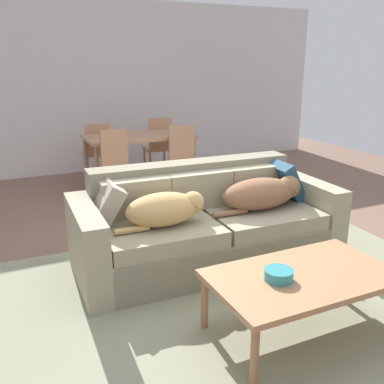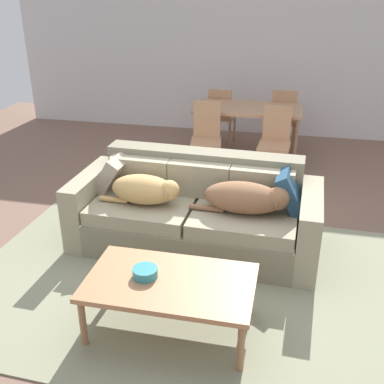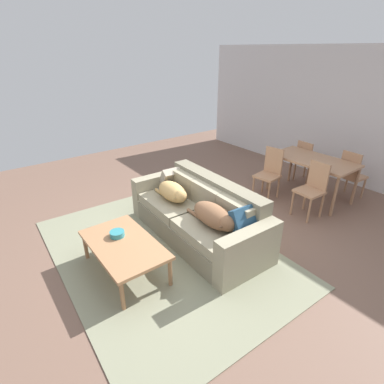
% 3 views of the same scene
% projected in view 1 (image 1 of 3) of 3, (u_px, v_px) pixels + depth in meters
% --- Properties ---
extents(ground_plane, '(10.00, 10.00, 0.00)m').
position_uv_depth(ground_plane, '(220.00, 263.00, 3.95)').
color(ground_plane, '#7B5C4B').
extents(back_partition, '(8.00, 0.12, 2.70)m').
position_uv_depth(back_partition, '(104.00, 87.00, 7.02)').
color(back_partition, silver).
rests_on(back_partition, ground).
extents(area_rug, '(3.79, 2.77, 0.01)m').
position_uv_depth(area_rug, '(243.00, 293.00, 3.44)').
color(area_rug, gray).
rests_on(area_rug, ground).
extents(couch, '(2.38, 1.06, 0.87)m').
position_uv_depth(couch, '(205.00, 226.00, 3.93)').
color(couch, gray).
rests_on(couch, ground).
extents(dog_on_left_cushion, '(0.78, 0.34, 0.28)m').
position_uv_depth(dog_on_left_cushion, '(166.00, 209.00, 3.52)').
color(dog_on_left_cushion, tan).
rests_on(dog_on_left_cushion, couch).
extents(dog_on_right_cushion, '(0.90, 0.36, 0.29)m').
position_uv_depth(dog_on_right_cushion, '(262.00, 193.00, 3.92)').
color(dog_on_right_cushion, '#8A5F41').
rests_on(dog_on_right_cushion, couch).
extents(throw_pillow_by_left_arm, '(0.34, 0.39, 0.39)m').
position_uv_depth(throw_pillow_by_left_arm, '(106.00, 204.00, 3.57)').
color(throw_pillow_by_left_arm, '#ACA08B').
rests_on(throw_pillow_by_left_arm, couch).
extents(throw_pillow_by_right_arm, '(0.30, 0.40, 0.40)m').
position_uv_depth(throw_pillow_by_right_arm, '(285.00, 181.00, 4.23)').
color(throw_pillow_by_right_arm, navy).
rests_on(throw_pillow_by_right_arm, couch).
extents(coffee_table, '(1.23, 0.72, 0.44)m').
position_uv_depth(coffee_table, '(302.00, 280.00, 2.85)').
color(coffee_table, '#B47E54').
rests_on(coffee_table, ground).
extents(bowl_on_coffee_table, '(0.19, 0.19, 0.07)m').
position_uv_depth(bowl_on_coffee_table, '(279.00, 275.00, 2.75)').
color(bowl_on_coffee_table, teal).
rests_on(bowl_on_coffee_table, coffee_table).
extents(dining_table, '(1.49, 0.81, 0.77)m').
position_uv_depth(dining_table, '(139.00, 140.00, 6.10)').
color(dining_table, tan).
rests_on(dining_table, ground).
extents(dining_chair_near_left, '(0.45, 0.45, 0.95)m').
position_uv_depth(dining_chair_near_left, '(118.00, 165.00, 5.42)').
color(dining_chair_near_left, tan).
rests_on(dining_chair_near_left, ground).
extents(dining_chair_near_right, '(0.42, 0.42, 0.94)m').
position_uv_depth(dining_chair_near_right, '(185.00, 158.00, 5.78)').
color(dining_chair_near_right, tan).
rests_on(dining_chair_near_right, ground).
extents(dining_chair_far_left, '(0.44, 0.44, 0.90)m').
position_uv_depth(dining_chair_far_left, '(98.00, 150.00, 6.44)').
color(dining_chair_far_left, tan).
rests_on(dining_chair_far_left, ground).
extents(dining_chair_far_right, '(0.43, 0.43, 0.93)m').
position_uv_depth(dining_chair_far_right, '(158.00, 144.00, 6.81)').
color(dining_chair_far_right, tan).
rests_on(dining_chair_far_right, ground).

